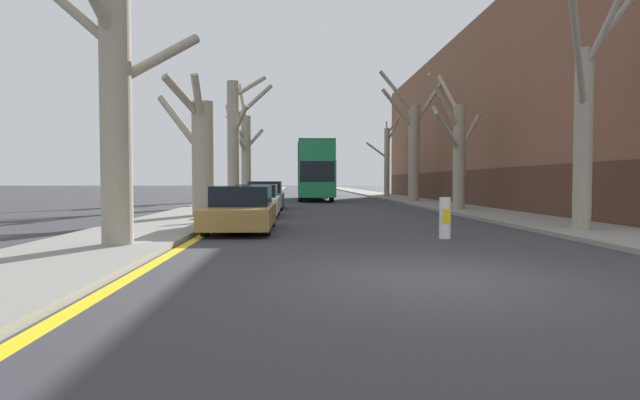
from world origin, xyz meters
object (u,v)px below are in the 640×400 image
street_tree_left_1 (200,151)px  parked_car_1 (257,201)px  street_tree_left_3 (245,152)px  parked_car_2 (265,196)px  street_tree_right_1 (457,148)px  street_tree_left_2 (235,137)px  street_tree_right_3 (387,157)px  double_decker_bus (314,168)px  street_tree_left_0 (111,78)px  parked_car_0 (242,209)px  street_tree_right_0 (587,120)px  traffic_bollard (445,218)px  street_tree_right_2 (413,146)px

street_tree_left_1 → parked_car_1: size_ratio=1.34×
street_tree_left_3 → parked_car_2: bearing=-80.0°
street_tree_right_1 → street_tree_left_2: bearing=151.0°
street_tree_left_3 → parked_car_1: 19.07m
street_tree_right_3 → double_decker_bus: size_ratio=0.64×
street_tree_left_0 → parked_car_0: bearing=59.8°
double_decker_bus → parked_car_2: 13.14m
street_tree_right_3 → double_decker_bus: bearing=-142.1°
street_tree_left_3 → street_tree_right_0: bearing=-65.1°
street_tree_left_3 → street_tree_right_1: street_tree_left_3 is taller
street_tree_right_1 → parked_car_1: bearing=-160.0°
street_tree_left_3 → street_tree_right_0: street_tree_left_3 is taller
double_decker_bus → parked_car_1: 18.28m
street_tree_left_1 → street_tree_right_3: 26.53m
street_tree_left_1 → traffic_bollard: 10.77m
parked_car_2 → street_tree_right_1: bearing=-11.1°
parked_car_1 → traffic_bollard: bearing=-56.4°
street_tree_right_1 → double_decker_bus: (-6.42, 14.52, -0.64)m
street_tree_left_1 → parked_car_1: bearing=17.9°
street_tree_left_2 → street_tree_right_3: size_ratio=1.13×
street_tree_left_0 → double_decker_bus: street_tree_left_0 is taller
street_tree_right_1 → traffic_bollard: 12.48m
parked_car_0 → parked_car_1: size_ratio=1.11×
double_decker_bus → parked_car_2: double_decker_bus is taller
street_tree_left_2 → street_tree_right_0: size_ratio=1.09×
street_tree_right_2 → double_decker_bus: 8.32m
street_tree_left_1 → parked_car_2: bearing=70.1°
street_tree_right_3 → street_tree_right_2: bearing=-90.6°
parked_car_0 → parked_car_2: 11.06m
street_tree_left_0 → street_tree_right_2: 25.55m
street_tree_right_2 → parked_car_0: bearing=-116.9°
double_decker_bus → street_tree_left_1: bearing=-105.5°
street_tree_left_2 → street_tree_right_1: (11.49, -6.36, -1.04)m
street_tree_left_0 → traffic_bollard: (7.68, 1.63, -3.11)m
street_tree_left_0 → street_tree_left_1: size_ratio=1.34×
street_tree_left_1 → street_tree_right_0: street_tree_right_0 is taller
street_tree_left_1 → street_tree_right_0: 13.43m
parked_car_1 → traffic_bollard: (5.38, -8.10, -0.10)m
street_tree_right_0 → street_tree_right_1: size_ratio=1.07×
double_decker_bus → parked_car_0: size_ratio=2.47×
street_tree_left_3 → parked_car_0: bearing=-84.5°
traffic_bollard → street_tree_right_3: bearing=82.3°
street_tree_right_1 → street_tree_right_3: bearing=89.5°
street_tree_right_2 → parked_car_1: bearing=-126.3°
street_tree_right_0 → traffic_bollard: (-4.23, -0.96, -2.61)m
street_tree_left_1 → parked_car_1: (2.16, 0.70, -2.00)m
street_tree_left_3 → parked_car_1: street_tree_left_3 is taller
street_tree_left_0 → street_tree_right_0: size_ratio=0.98×
parked_car_2 → parked_car_0: bearing=-90.0°
street_tree_left_3 → parked_car_2: size_ratio=2.37×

